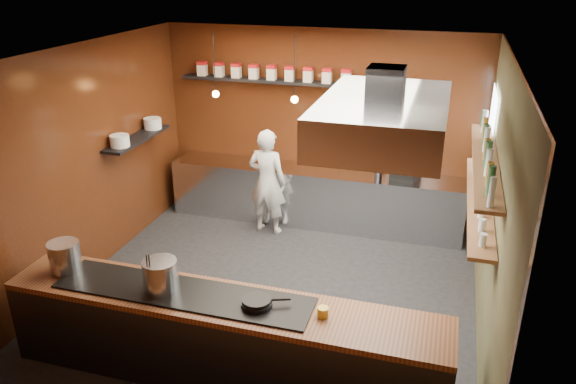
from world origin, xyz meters
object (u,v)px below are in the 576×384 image
at_px(stockpot_large, 65,256).
at_px(extractor_hood, 384,117).
at_px(stockpot_small, 161,275).
at_px(espresso_machine, 406,167).
at_px(chef, 267,182).

bearing_deg(stockpot_large, extractor_hood, 20.81).
distance_m(stockpot_large, stockpot_small, 1.14).
height_order(extractor_hood, espresso_machine, extractor_hood).
distance_m(extractor_hood, espresso_machine, 2.95).
distance_m(espresso_machine, chef, 2.08).
relative_size(extractor_hood, stockpot_large, 6.24).
bearing_deg(extractor_hood, stockpot_small, -147.35).
relative_size(extractor_hood, stockpot_small, 5.89).
bearing_deg(espresso_machine, extractor_hood, -78.27).
bearing_deg(chef, stockpot_large, 76.74).
xyz_separation_m(stockpot_small, espresso_machine, (1.99, 3.81, -0.01)).
xyz_separation_m(extractor_hood, espresso_machine, (0.08, 2.59, -1.42)).
bearing_deg(stockpot_small, chef, 90.08).
xyz_separation_m(extractor_hood, stockpot_small, (-1.91, -1.22, -1.41)).
relative_size(extractor_hood, espresso_machine, 5.34).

